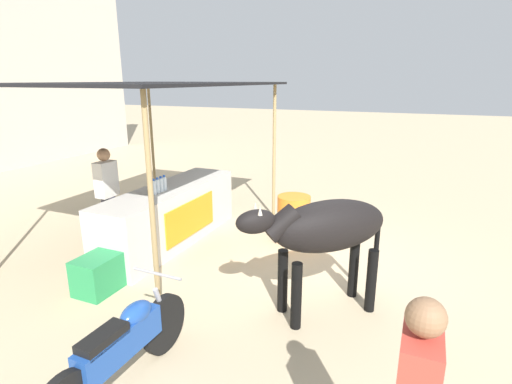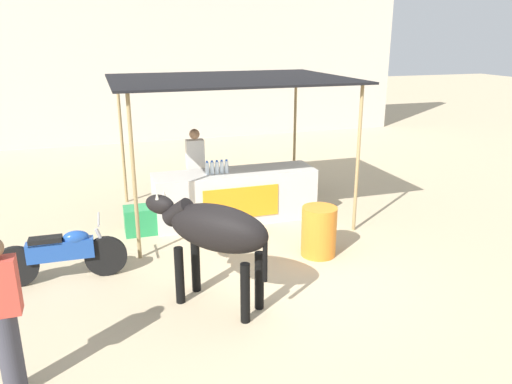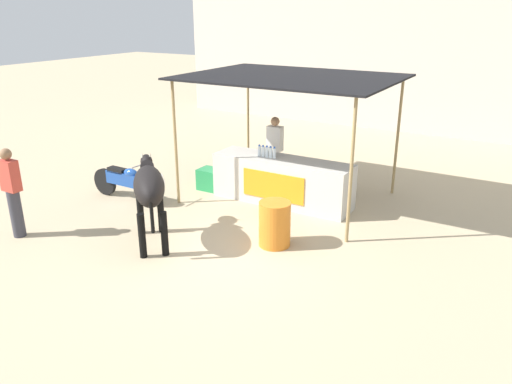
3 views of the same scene
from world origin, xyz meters
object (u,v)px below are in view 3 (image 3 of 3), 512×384
object	(u,v)px
vendor_behind_counter	(275,152)
cow	(149,187)
stall_counter	(282,181)
passerby_on_street	(13,192)
motorcycle_parked	(125,181)
water_barrel	(275,224)
cooler_box	(212,179)

from	to	relation	value
vendor_behind_counter	cow	distance (m)	3.66
stall_counter	passerby_on_street	world-z (taller)	passerby_on_street
motorcycle_parked	passerby_on_street	distance (m)	2.40
water_barrel	motorcycle_parked	xyz separation A→B (m)	(-3.82, 0.32, 0.03)
cooler_box	cow	distance (m)	2.96
cooler_box	water_barrel	bearing A→B (deg)	-34.85
cow	motorcycle_parked	size ratio (longest dim) A/B	0.87
vendor_behind_counter	cooler_box	size ratio (longest dim) A/B	2.75
water_barrel	vendor_behind_counter	bearing A→B (deg)	118.31
motorcycle_parked	stall_counter	bearing A→B (deg)	27.94
stall_counter	cow	distance (m)	3.12
cooler_box	cow	bearing A→B (deg)	-76.50
motorcycle_parked	passerby_on_street	size ratio (longest dim) A/B	1.09
vendor_behind_counter	passerby_on_street	bearing A→B (deg)	-120.63
stall_counter	water_barrel	distance (m)	2.08
vendor_behind_counter	cooler_box	bearing A→B (deg)	-143.73
vendor_behind_counter	motorcycle_parked	size ratio (longest dim) A/B	0.92
stall_counter	vendor_behind_counter	bearing A→B (deg)	127.93
vendor_behind_counter	passerby_on_street	xyz separation A→B (m)	(-2.76, -4.67, 0.00)
cooler_box	water_barrel	size ratio (longest dim) A/B	0.75
vendor_behind_counter	cow	world-z (taller)	vendor_behind_counter
vendor_behind_counter	cow	size ratio (longest dim) A/B	1.05
cow	motorcycle_parked	xyz separation A→B (m)	(-1.90, 1.29, -0.61)
cooler_box	motorcycle_parked	size ratio (longest dim) A/B	0.33
cooler_box	motorcycle_parked	distance (m)	1.94
water_barrel	motorcycle_parked	world-z (taller)	motorcycle_parked
stall_counter	cooler_box	size ratio (longest dim) A/B	5.00
stall_counter	cooler_box	distance (m)	1.76
cow	passerby_on_street	size ratio (longest dim) A/B	0.95
motorcycle_parked	water_barrel	bearing A→B (deg)	-4.77
stall_counter	motorcycle_parked	world-z (taller)	stall_counter
vendor_behind_counter	motorcycle_parked	bearing A→B (deg)	-135.71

